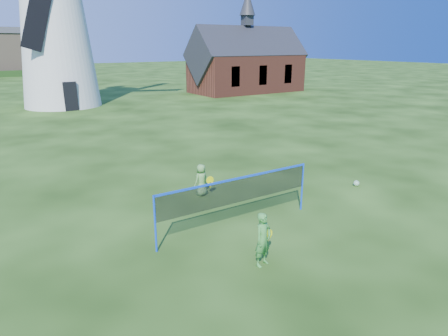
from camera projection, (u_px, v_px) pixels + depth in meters
name	position (u px, v px, depth m)	size (l,w,h in m)	color
ground	(227.00, 221.00, 11.86)	(220.00, 220.00, 0.00)	black
windmill	(55.00, 25.00, 32.04)	(15.11, 6.25, 19.63)	white
chapel	(247.00, 64.00, 43.49)	(12.62, 6.12, 10.67)	brown
badminton_net	(237.00, 191.00, 11.03)	(5.05, 0.05, 1.55)	blue
player_girl	(263.00, 239.00, 9.29)	(0.70, 0.43, 1.34)	#3C913A
player_boy	(201.00, 180.00, 13.71)	(0.67, 0.47, 1.13)	#5F9D4B
play_ball	(356.00, 183.00, 14.72)	(0.22, 0.22, 0.22)	green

